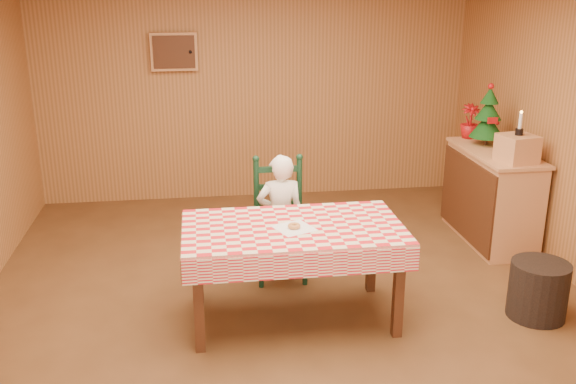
# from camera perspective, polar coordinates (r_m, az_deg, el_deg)

# --- Properties ---
(ground) EXTENTS (6.00, 6.00, 0.00)m
(ground) POSITION_cam_1_polar(r_m,az_deg,el_deg) (5.17, 0.32, -10.75)
(ground) COLOR brown
(ground) RESTS_ON ground
(cabin_walls) EXTENTS (5.10, 6.05, 2.65)m
(cabin_walls) POSITION_cam_1_polar(r_m,az_deg,el_deg) (5.09, -0.56, 10.58)
(cabin_walls) COLOR #A9703D
(cabin_walls) RESTS_ON ground
(dining_table) EXTENTS (1.66, 0.96, 0.77)m
(dining_table) POSITION_cam_1_polar(r_m,az_deg,el_deg) (4.81, 0.46, -3.94)
(dining_table) COLOR #4D2714
(dining_table) RESTS_ON ground
(ladder_chair) EXTENTS (0.44, 0.40, 1.08)m
(ladder_chair) POSITION_cam_1_polar(r_m,az_deg,el_deg) (5.61, -0.74, -2.67)
(ladder_chair) COLOR black
(ladder_chair) RESTS_ON ground
(seated_child) EXTENTS (0.41, 0.27, 1.12)m
(seated_child) POSITION_cam_1_polar(r_m,az_deg,el_deg) (5.53, -0.67, -2.30)
(seated_child) COLOR white
(seated_child) RESTS_ON ground
(napkin) EXTENTS (0.34, 0.34, 0.00)m
(napkin) POSITION_cam_1_polar(r_m,az_deg,el_deg) (4.74, 0.55, -3.23)
(napkin) COLOR white
(napkin) RESTS_ON dining_table
(donut) EXTENTS (0.10, 0.10, 0.03)m
(donut) POSITION_cam_1_polar(r_m,az_deg,el_deg) (4.73, 0.55, -3.03)
(donut) COLOR #C98648
(donut) RESTS_ON napkin
(shelf_unit) EXTENTS (0.54, 1.24, 0.93)m
(shelf_unit) POSITION_cam_1_polar(r_m,az_deg,el_deg) (6.70, 17.57, -0.33)
(shelf_unit) COLOR tan
(shelf_unit) RESTS_ON ground
(crate) EXTENTS (0.35, 0.35, 0.25)m
(crate) POSITION_cam_1_polar(r_m,az_deg,el_deg) (6.20, 19.70, 3.66)
(crate) COLOR tan
(crate) RESTS_ON shelf_unit
(christmas_tree) EXTENTS (0.34, 0.34, 0.62)m
(christmas_tree) POSITION_cam_1_polar(r_m,az_deg,el_deg) (6.73, 17.35, 6.36)
(christmas_tree) COLOR #4D2714
(christmas_tree) RESTS_ON shelf_unit
(flower_arrangement) EXTENTS (0.21, 0.21, 0.36)m
(flower_arrangement) POSITION_cam_1_polar(r_m,az_deg,el_deg) (7.00, 15.87, 6.07)
(flower_arrangement) COLOR #A50F12
(flower_arrangement) RESTS_ON shelf_unit
(candle_set) EXTENTS (0.07, 0.07, 0.22)m
(candle_set) POSITION_cam_1_polar(r_m,az_deg,el_deg) (6.16, 19.89, 5.37)
(candle_set) COLOR black
(candle_set) RESTS_ON crate
(storage_bin) EXTENTS (0.57, 0.57, 0.45)m
(storage_bin) POSITION_cam_1_polar(r_m,az_deg,el_deg) (5.39, 21.35, -8.11)
(storage_bin) COLOR black
(storage_bin) RESTS_ON ground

